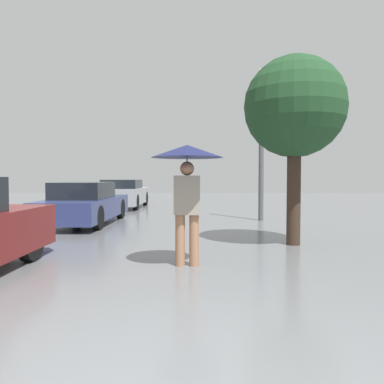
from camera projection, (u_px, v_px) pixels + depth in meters
pedestrian at (187, 168)px, 5.67m from camera, size 1.09×1.09×1.85m
parked_car_middle at (85, 204)px, 10.97m from camera, size 1.64×4.46×1.21m
parked_car_farthest at (123, 194)px, 16.74m from camera, size 1.76×4.31×1.25m
tree at (295, 108)px, 7.42m from camera, size 2.01×2.01×3.77m
street_lamp at (261, 140)px, 11.68m from camera, size 0.24×0.24×4.74m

